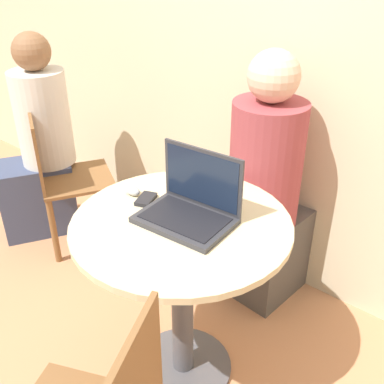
{
  "coord_description": "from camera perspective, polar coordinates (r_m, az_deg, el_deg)",
  "views": [
    {
      "loc": [
        0.88,
        -1.0,
        1.64
      ],
      "look_at": [
        0.01,
        0.05,
        0.87
      ],
      "focal_mm": 42.0,
      "sensor_mm": 36.0,
      "label": 1
    }
  ],
  "objects": [
    {
      "name": "person_background",
      "position": [
        2.86,
        -18.79,
        4.64
      ],
      "size": [
        0.47,
        0.53,
        1.22
      ],
      "color": "#3D4766",
      "rests_on": "ground_plane"
    },
    {
      "name": "person_seated",
      "position": [
        2.19,
        9.74,
        -1.26
      ],
      "size": [
        0.35,
        0.52,
        1.27
      ],
      "color": "#4C4742",
      "rests_on": "ground_plane"
    },
    {
      "name": "ground_plane",
      "position": [
        2.12,
        -1.11,
        -21.36
      ],
      "size": [
        12.0,
        12.0,
        0.0
      ],
      "primitive_type": "plane",
      "color": "tan"
    },
    {
      "name": "computer_mouse",
      "position": [
        1.77,
        -7.61,
        0.21
      ],
      "size": [
        0.08,
        0.04,
        0.04
      ],
      "color": "#B2B2B7",
      "rests_on": "round_table"
    },
    {
      "name": "laptop",
      "position": [
        1.58,
        -0.21,
        -1.76
      ],
      "size": [
        0.34,
        0.25,
        0.24
      ],
      "color": "#2D2D33",
      "rests_on": "round_table"
    },
    {
      "name": "back_wall",
      "position": [
        2.1,
        15.15,
        19.16
      ],
      "size": [
        7.0,
        0.05,
        2.6
      ],
      "color": "beige",
      "rests_on": "ground_plane"
    },
    {
      "name": "cell_phone",
      "position": [
        1.72,
        -5.87,
        -0.92
      ],
      "size": [
        0.09,
        0.11,
        0.02
      ],
      "color": "black",
      "rests_on": "round_table"
    },
    {
      "name": "chair_background",
      "position": [
        2.7,
        -15.84,
        1.61
      ],
      "size": [
        0.55,
        0.55,
        0.82
      ],
      "color": "brown",
      "rests_on": "ground_plane"
    },
    {
      "name": "round_table",
      "position": [
        1.72,
        -1.3,
        -9.37
      ],
      "size": [
        0.79,
        0.79,
        0.77
      ],
      "color": "#4C4C51",
      "rests_on": "ground_plane"
    }
  ]
}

